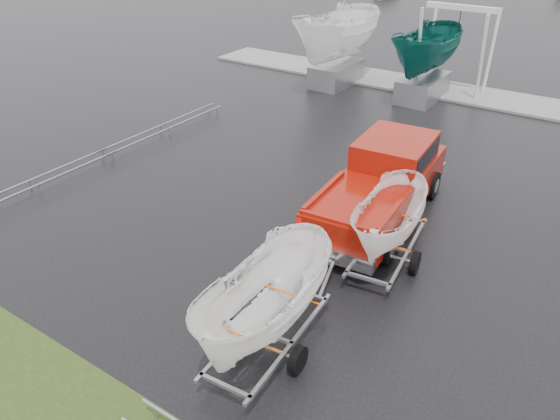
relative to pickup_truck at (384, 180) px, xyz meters
The scene contains 9 objects.
ground_plane 1.48m from the pickup_truck, behind, with size 120.00×120.00×0.00m, color black.
dock 12.95m from the pickup_truck, 94.23° to the left, with size 30.00×3.00×0.12m, color gray.
pickup_truck is the anchor object (origin of this frame).
trailer_hitched 6.95m from the pickup_truck, 85.47° to the right, with size 1.83×3.68×4.95m.
trailer_parked 2.88m from the pickup_truck, 61.95° to the right, with size 1.84×3.72×4.45m.
boat_hoist 13.17m from the pickup_truck, 100.16° to the left, with size 3.30×2.18×4.12m.
keelboat_1 11.74m from the pickup_truck, 105.28° to the left, with size 2.27×3.20×7.12m.
mast_rack_0 10.02m from the pickup_truck, behind, with size 0.56×6.50×0.06m.
mast_rack_1 11.22m from the pickup_truck, 152.74° to the right, with size 0.56×6.50×0.06m.
Camera 1 is at (6.50, -13.62, 8.40)m, focal length 35.00 mm.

